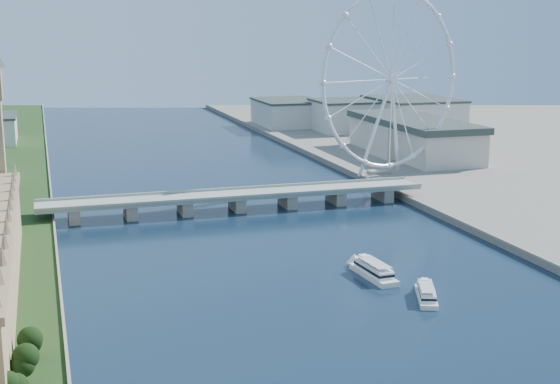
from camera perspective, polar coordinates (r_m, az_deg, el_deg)
name	(u,v)px	position (r m, az deg, el deg)	size (l,w,h in m)	color
westminster_bridge	(237,198)	(442.49, -3.17, -0.48)	(220.00, 22.00, 9.50)	gray
london_eye	(392,80)	(525.69, 8.17, 8.11)	(113.60, 39.12, 124.30)	silver
county_hall	(412,159)	(624.46, 9.64, 2.43)	(54.00, 144.00, 35.00)	beige
city_skyline	(209,124)	(699.57, -5.23, 4.97)	(505.00, 280.00, 32.00)	beige
tour_boat_near	(374,277)	(328.33, 6.86, -6.21)	(8.40, 32.73, 7.26)	white
tour_boat_far	(426,299)	(305.79, 10.64, -7.73)	(6.91, 27.19, 5.98)	white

